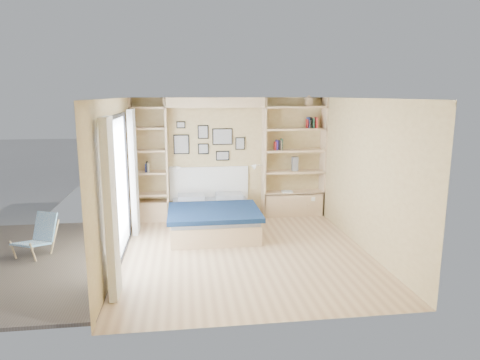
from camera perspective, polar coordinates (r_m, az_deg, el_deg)
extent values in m
plane|color=tan|center=(7.16, 0.64, -9.60)|extent=(4.50, 4.50, 0.00)
plane|color=tan|center=(9.01, -1.39, 2.99)|extent=(4.00, 0.00, 4.00)
plane|color=tan|center=(4.66, 4.66, -5.02)|extent=(4.00, 0.00, 4.00)
plane|color=tan|center=(6.82, -16.19, -0.18)|extent=(0.00, 4.50, 4.50)
plane|color=tan|center=(7.37, 16.25, 0.65)|extent=(0.00, 4.50, 4.50)
plane|color=white|center=(6.69, 0.69, 10.83)|extent=(4.50, 4.50, 0.00)
cube|color=#DAB989|center=(8.80, -9.72, 2.62)|extent=(0.04, 0.35, 2.50)
cube|color=#DAB989|center=(8.95, 3.20, 2.91)|extent=(0.04, 0.35, 2.50)
cube|color=#DAB989|center=(8.72, -3.29, 10.28)|extent=(2.00, 0.35, 0.20)
cube|color=#DAB989|center=(9.27, 11.00, 3.01)|extent=(0.04, 0.35, 2.50)
cube|color=#DAB989|center=(8.85, -14.13, 2.49)|extent=(0.04, 0.35, 2.50)
cube|color=#DAB989|center=(9.29, 7.08, -3.14)|extent=(1.30, 0.35, 0.50)
cube|color=#DAB989|center=(9.03, -11.73, -4.04)|extent=(0.70, 0.35, 0.40)
cube|color=black|center=(6.70, -16.40, 8.07)|extent=(0.04, 2.08, 0.06)
cube|color=black|center=(7.16, -15.41, -9.79)|extent=(0.04, 2.08, 0.06)
cube|color=black|center=(5.87, -17.26, -3.58)|extent=(0.04, 0.06, 2.20)
cube|color=black|center=(7.84, -14.84, 0.23)|extent=(0.04, 0.06, 2.20)
cube|color=silver|center=(6.85, -15.97, -1.24)|extent=(0.01, 2.00, 2.20)
cube|color=white|center=(5.58, -16.84, -3.80)|extent=(0.10, 0.45, 2.30)
cube|color=white|center=(8.09, -13.99, 0.98)|extent=(0.10, 0.45, 2.30)
cube|color=#DAB989|center=(9.23, 7.11, -1.64)|extent=(1.30, 0.35, 0.04)
cube|color=#DAB989|center=(9.14, 7.18, 1.11)|extent=(1.30, 0.35, 0.04)
cube|color=#DAB989|center=(9.07, 7.25, 3.91)|extent=(1.30, 0.35, 0.04)
cube|color=#DAB989|center=(9.02, 7.33, 6.74)|extent=(1.30, 0.35, 0.04)
cube|color=#DAB989|center=(9.00, 7.40, 9.60)|extent=(1.30, 0.35, 0.04)
cube|color=#DAB989|center=(8.95, -11.82, -1.88)|extent=(0.70, 0.35, 0.04)
cube|color=#DAB989|center=(8.86, -11.93, 0.96)|extent=(0.70, 0.35, 0.04)
cube|color=#DAB989|center=(8.79, -12.05, 3.84)|extent=(0.70, 0.35, 0.04)
cube|color=#DAB989|center=(8.74, -12.17, 6.77)|extent=(0.70, 0.35, 0.04)
cube|color=#DAB989|center=(8.72, -12.28, 9.39)|extent=(0.70, 0.35, 0.04)
cube|color=#DAB989|center=(8.20, -3.65, -5.62)|extent=(1.56, 1.94, 0.34)
cube|color=#9CA1AB|center=(8.14, -3.66, -4.14)|extent=(1.52, 1.90, 0.10)
cube|color=#0E2140|center=(7.80, -3.50, -4.29)|extent=(1.66, 1.36, 0.08)
cube|color=#9CA1AB|center=(8.75, -6.53, -2.35)|extent=(0.53, 0.39, 0.12)
cube|color=#9CA1AB|center=(8.79, -1.45, -2.20)|extent=(0.53, 0.39, 0.12)
cube|color=white|center=(9.04, -4.14, -0.42)|extent=(1.66, 0.04, 0.70)
cube|color=black|center=(8.90, -7.82, 4.73)|extent=(0.32, 0.02, 0.40)
cube|color=gray|center=(8.89, -7.82, 4.72)|extent=(0.28, 0.01, 0.36)
cube|color=black|center=(8.88, -4.94, 6.40)|extent=(0.22, 0.02, 0.28)
cube|color=gray|center=(8.87, -4.94, 6.39)|extent=(0.18, 0.01, 0.24)
cube|color=black|center=(8.92, -4.90, 4.16)|extent=(0.22, 0.02, 0.22)
cube|color=gray|center=(8.91, -4.90, 4.15)|extent=(0.18, 0.01, 0.18)
cube|color=black|center=(8.92, -2.35, 5.81)|extent=(0.42, 0.02, 0.34)
cube|color=gray|center=(8.91, -2.35, 5.80)|extent=(0.38, 0.01, 0.30)
cube|color=black|center=(8.97, -2.33, 3.26)|extent=(0.28, 0.02, 0.20)
cube|color=gray|center=(8.96, -2.32, 3.25)|extent=(0.24, 0.01, 0.16)
cube|color=black|center=(8.98, 0.02, 4.89)|extent=(0.20, 0.02, 0.26)
cube|color=gray|center=(8.97, 0.03, 4.88)|extent=(0.16, 0.01, 0.22)
cube|color=black|center=(8.86, -7.89, 7.30)|extent=(0.18, 0.02, 0.14)
cube|color=gray|center=(8.85, -7.89, 7.29)|extent=(0.14, 0.01, 0.10)
cylinder|color=silver|center=(8.74, -8.79, 1.73)|extent=(0.20, 0.02, 0.02)
cone|color=white|center=(8.74, -8.14, 1.62)|extent=(0.13, 0.12, 0.15)
cylinder|color=silver|center=(8.87, 2.39, 1.99)|extent=(0.20, 0.02, 0.02)
cone|color=white|center=(8.85, 1.75, 1.85)|extent=(0.13, 0.12, 0.15)
cube|color=#A51E1E|center=(8.95, 4.68, 4.54)|extent=(0.02, 0.15, 0.17)
cube|color=navy|center=(8.96, 4.92, 4.67)|extent=(0.03, 0.15, 0.21)
cube|color=black|center=(8.97, 5.26, 4.64)|extent=(0.03, 0.15, 0.20)
cube|color=#BFB28C|center=(8.98, 5.51, 4.65)|extent=(0.04, 0.15, 0.20)
cube|color=#26593F|center=(8.98, 5.57, 4.75)|extent=(0.03, 0.15, 0.23)
cube|color=#A51E1E|center=(9.08, 8.95, 7.43)|extent=(0.02, 0.15, 0.18)
cube|color=navy|center=(9.08, 9.05, 7.56)|extent=(0.03, 0.15, 0.22)
cube|color=black|center=(9.10, 9.32, 7.56)|extent=(0.03, 0.15, 0.23)
cube|color=#BEAE89|center=(9.10, 9.31, 7.37)|extent=(0.04, 0.15, 0.17)
cube|color=#26593F|center=(9.11, 9.70, 7.50)|extent=(0.03, 0.15, 0.21)
cube|color=#A51E1E|center=(9.13, 10.07, 7.54)|extent=(0.03, 0.15, 0.22)
cube|color=navy|center=(8.84, -12.43, 1.59)|extent=(0.02, 0.15, 0.17)
cube|color=black|center=(8.84, -12.30, 1.74)|extent=(0.03, 0.15, 0.21)
cube|color=#BFB28C|center=(8.84, -12.11, 1.65)|extent=(0.03, 0.15, 0.18)
cube|color=#DAB989|center=(9.07, 9.15, 10.16)|extent=(0.13, 0.13, 0.15)
cone|color=#DAB989|center=(9.07, 9.17, 10.89)|extent=(0.20, 0.20, 0.08)
cube|color=slate|center=(9.11, 7.33, 2.16)|extent=(0.12, 0.12, 0.30)
cube|color=white|center=(9.13, 6.30, -1.53)|extent=(0.22, 0.16, 0.03)
cube|color=brown|center=(7.57, -27.89, -9.80)|extent=(3.20, 4.00, 0.05)
cylinder|color=tan|center=(7.62, -27.98, -8.28)|extent=(0.08, 0.12, 0.34)
cylinder|color=tan|center=(7.36, -25.87, -8.75)|extent=(0.08, 0.12, 0.34)
cylinder|color=tan|center=(7.91, -25.61, -6.70)|extent=(0.15, 0.27, 0.56)
cylinder|color=tan|center=(7.67, -23.50, -7.09)|extent=(0.15, 0.27, 0.56)
cube|color=#3E83BA|center=(7.59, -26.08, -7.64)|extent=(0.55, 0.59, 0.13)
cube|color=#3E83BA|center=(7.76, -24.55, -5.62)|extent=(0.43, 0.34, 0.46)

